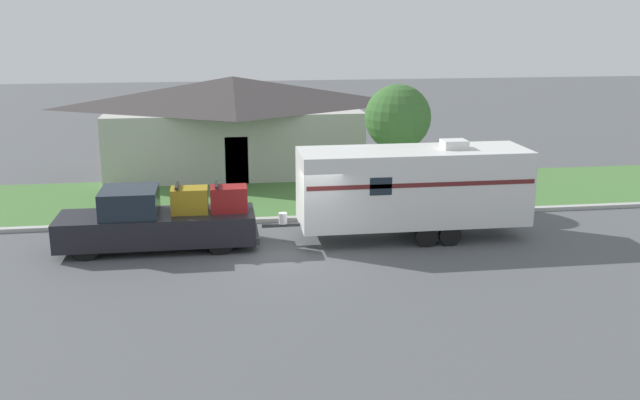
{
  "coord_description": "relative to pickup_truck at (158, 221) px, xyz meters",
  "views": [
    {
      "loc": [
        -2.48,
        -20.83,
        7.21
      ],
      "look_at": [
        0.72,
        1.2,
        1.4
      ],
      "focal_mm": 40.0,
      "sensor_mm": 36.0,
      "label": 1
    }
  ],
  "objects": [
    {
      "name": "mailbox",
      "position": [
        -0.66,
        3.67,
        0.11
      ],
      "size": [
        0.48,
        0.2,
        1.32
      ],
      "color": "brown",
      "rests_on": "ground_plane"
    },
    {
      "name": "travel_trailer",
      "position": [
        8.24,
        -0.0,
        0.85
      ],
      "size": [
        8.7,
        2.34,
        3.26
      ],
      "color": "black",
      "rests_on": "ground_plane"
    },
    {
      "name": "house_across_street",
      "position": [
        2.74,
        11.81,
        1.38
      ],
      "size": [
        12.36,
        7.13,
        4.41
      ],
      "color": "#B2B2A8",
      "rests_on": "ground_plane"
    },
    {
      "name": "tree_in_yard",
      "position": [
        8.78,
        4.29,
        2.49
      ],
      "size": [
        2.53,
        2.53,
        4.68
      ],
      "color": "brown",
      "rests_on": "ground_plane"
    },
    {
      "name": "pickup_truck",
      "position": [
        0.0,
        0.0,
        0.0
      ],
      "size": [
        6.23,
        1.96,
        2.07
      ],
      "color": "black",
      "rests_on": "ground_plane"
    },
    {
      "name": "ground_plane",
      "position": [
        4.44,
        -1.2,
        -0.9
      ],
      "size": [
        120.0,
        120.0,
        0.0
      ],
      "primitive_type": "plane",
      "color": "#515456"
    },
    {
      "name": "lawn_strip",
      "position": [
        4.44,
        6.2,
        -0.89
      ],
      "size": [
        80.0,
        7.0,
        0.03
      ],
      "color": "#477538",
      "rests_on": "ground_plane"
    },
    {
      "name": "curb_strip",
      "position": [
        4.44,
        2.55,
        -0.83
      ],
      "size": [
        80.0,
        0.3,
        0.14
      ],
      "color": "#ADADA8",
      "rests_on": "ground_plane"
    }
  ]
}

